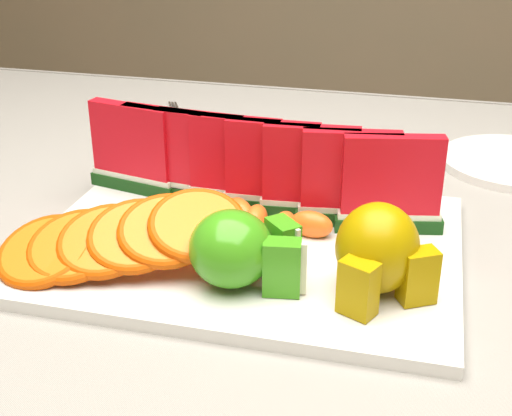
# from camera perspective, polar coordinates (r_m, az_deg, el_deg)

# --- Properties ---
(table) EXTENTS (1.40, 0.90, 0.75)m
(table) POSITION_cam_1_polar(r_m,az_deg,el_deg) (0.79, -0.22, -8.40)
(table) COLOR #442416
(table) RESTS_ON ground
(tablecloth) EXTENTS (1.53, 1.03, 0.20)m
(tablecloth) POSITION_cam_1_polar(r_m,az_deg,el_deg) (0.75, -0.23, -4.44)
(tablecloth) COLOR slate
(tablecloth) RESTS_ON table
(platter) EXTENTS (0.40, 0.30, 0.01)m
(platter) POSITION_cam_1_polar(r_m,az_deg,el_deg) (0.69, -0.70, -3.02)
(platter) COLOR silver
(platter) RESTS_ON tablecloth
(apple_cluster) EXTENTS (0.11, 0.09, 0.07)m
(apple_cluster) POSITION_cam_1_polar(r_m,az_deg,el_deg) (0.60, -1.30, -3.38)
(apple_cluster) COLOR #3C8F21
(apple_cluster) RESTS_ON platter
(pear_cluster) EXTENTS (0.09, 0.09, 0.08)m
(pear_cluster) POSITION_cam_1_polar(r_m,az_deg,el_deg) (0.59, 9.78, -3.49)
(pear_cluster) COLOR #AE980C
(pear_cluster) RESTS_ON platter
(fork) EXTENTS (0.09, 0.19, 0.00)m
(fork) POSITION_cam_1_polar(r_m,az_deg,el_deg) (1.05, -8.13, 6.77)
(fork) COLOR silver
(fork) RESTS_ON tablecloth
(watermelon_row) EXTENTS (0.39, 0.07, 0.10)m
(watermelon_row) POSITION_cam_1_polar(r_m,az_deg,el_deg) (0.73, -0.18, 3.27)
(watermelon_row) COLOR #093D0A
(watermelon_row) RESTS_ON platter
(orange_fan_front) EXTENTS (0.24, 0.15, 0.06)m
(orange_fan_front) POSITION_cam_1_polar(r_m,az_deg,el_deg) (0.64, -10.74, -2.36)
(orange_fan_front) COLOR #C75400
(orange_fan_front) RESTS_ON platter
(orange_fan_back) EXTENTS (0.34, 0.12, 0.05)m
(orange_fan_back) POSITION_cam_1_polar(r_m,az_deg,el_deg) (0.78, 1.41, 2.87)
(orange_fan_back) COLOR #C75400
(orange_fan_back) RESTS_ON platter
(tangerine_segments) EXTENTS (0.18, 0.08, 0.03)m
(tangerine_segments) POSITION_cam_1_polar(r_m,az_deg,el_deg) (0.70, -1.42, -0.85)
(tangerine_segments) COLOR #CF6007
(tangerine_segments) RESTS_ON platter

